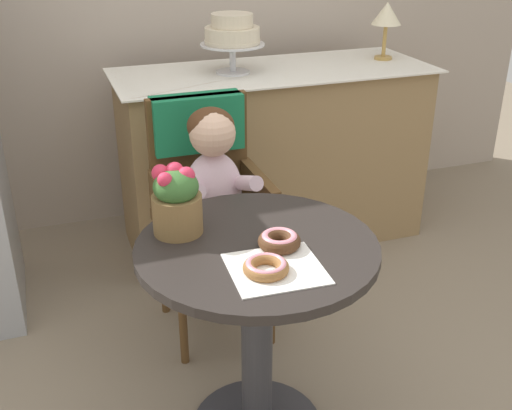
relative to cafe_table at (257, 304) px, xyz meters
name	(u,v)px	position (x,y,z in m)	size (l,w,h in m)	color
cafe_table	(257,304)	(0.00, 0.00, 0.00)	(0.72, 0.72, 0.72)	#282321
wicker_chair	(205,179)	(0.03, 0.70, 0.13)	(0.42, 0.45, 0.95)	brown
seated_child	(216,185)	(0.03, 0.54, 0.17)	(0.27, 0.32, 0.73)	silver
paper_napkin	(276,269)	(0.00, -0.15, 0.21)	(0.25, 0.23, 0.00)	white
donut_front	(279,240)	(0.05, -0.04, 0.24)	(0.12, 0.12, 0.04)	#4C2D19
donut_mid	(266,267)	(-0.03, -0.16, 0.23)	(0.13, 0.13, 0.04)	#936033
flower_vase	(177,200)	(-0.20, 0.15, 0.32)	(0.15, 0.15, 0.22)	brown
display_counter	(273,156)	(0.55, 1.30, -0.05)	(1.56, 0.62, 0.90)	#93754C
tiered_cake_stand	(232,34)	(0.34, 1.30, 0.57)	(0.30, 0.30, 0.27)	silver
table_lamp	(387,16)	(1.16, 1.33, 0.61)	(0.15, 0.15, 0.28)	#B28C47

